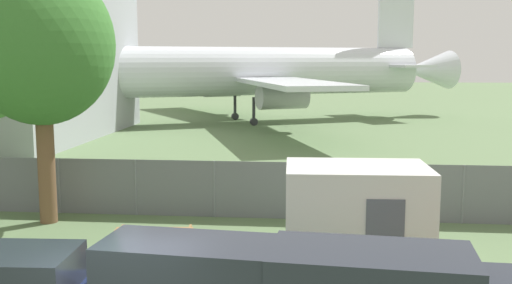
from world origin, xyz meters
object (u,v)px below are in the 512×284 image
Objects in this scene: picnic_bench_near_cabin at (153,242)px; tree_behind_benches at (41,46)px; airplane at (230,72)px; portable_cabin at (356,217)px.

picnic_bench_near_cabin is 0.26× the size of tree_behind_benches.
airplane is 18.51× the size of picnic_bench_near_cabin.
tree_behind_benches is at bearing 142.62° from picnic_bench_near_cabin.
portable_cabin is 5.03m from picnic_bench_near_cabin.
airplane is 32.19m from picnic_bench_near_cabin.
airplane is 32.86m from portable_cabin.
tree_behind_benches is (-4.14, 3.16, 4.88)m from picnic_bench_near_cabin.
picnic_bench_near_cabin is (-4.98, -0.04, -0.76)m from portable_cabin.
portable_cabin is at bearing 0.47° from picnic_bench_near_cabin.
airplane is at bearing 94.69° from picnic_bench_near_cabin.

